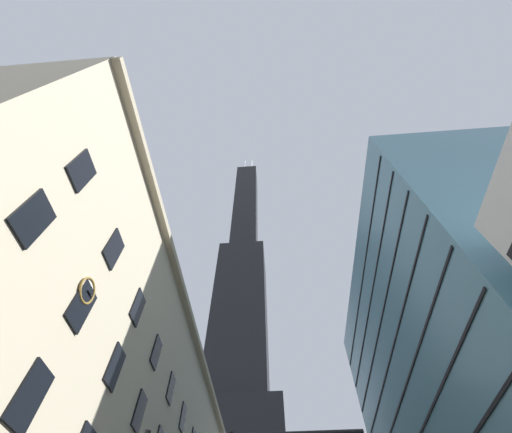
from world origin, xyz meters
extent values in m
cube|color=tan|center=(-10.75, 23.77, 24.24)|extent=(0.70, 59.55, 0.60)
cube|color=black|center=(-10.95, 3.00, 8.20)|extent=(0.14, 1.40, 2.20)
cube|color=black|center=(-10.95, -2.00, 12.40)|extent=(0.14, 1.40, 2.20)
cube|color=black|center=(-10.95, 3.00, 12.40)|extent=(0.14, 1.40, 2.20)
cube|color=black|center=(-10.95, 8.00, 12.40)|extent=(0.14, 1.40, 2.20)
cube|color=black|center=(-10.95, 13.00, 12.40)|extent=(0.14, 1.40, 2.20)
cube|color=black|center=(-10.95, -2.00, 16.60)|extent=(0.14, 1.40, 2.20)
cube|color=black|center=(-10.95, 3.00, 16.60)|extent=(0.14, 1.40, 2.20)
cube|color=black|center=(-10.95, 8.00, 16.60)|extent=(0.14, 1.40, 2.20)
cube|color=black|center=(-10.95, 13.00, 16.60)|extent=(0.14, 1.40, 2.20)
cube|color=black|center=(-10.95, 18.00, 16.60)|extent=(0.14, 1.40, 2.20)
cube|color=black|center=(-10.95, 23.00, 16.60)|extent=(0.14, 1.40, 2.20)
torus|color=olive|center=(-10.88, 2.75, 13.11)|extent=(0.12, 1.33, 1.33)
cylinder|color=silver|center=(-10.92, 2.75, 13.11)|extent=(0.05, 1.15, 1.15)
cube|color=black|center=(-10.85, 2.91, 13.10)|extent=(0.03, 0.34, 0.09)
cube|color=black|center=(-10.85, 3.00, 13.09)|extent=(0.03, 0.51, 0.09)
cube|color=black|center=(-14.98, 89.71, 81.04)|extent=(19.27, 19.27, 68.24)
cube|color=black|center=(-14.98, 89.71, 157.81)|extent=(12.39, 12.39, 85.30)
cylinder|color=silver|center=(-17.46, 89.71, 211.51)|extent=(1.20, 1.20, 22.10)
cylinder|color=silver|center=(-12.51, 89.71, 211.51)|extent=(1.20, 1.20, 22.10)
cube|color=teal|center=(19.46, 27.45, 20.47)|extent=(16.93, 41.44, 40.94)
cube|color=black|center=(10.96, 27.45, 20.00)|extent=(0.12, 40.44, 0.24)
cube|color=black|center=(10.96, 27.45, 24.00)|extent=(0.12, 40.44, 0.24)
cube|color=black|center=(10.96, 27.45, 28.00)|extent=(0.12, 40.44, 0.24)
cube|color=black|center=(10.96, 27.45, 32.00)|extent=(0.12, 40.44, 0.24)
cube|color=black|center=(10.96, 27.45, 36.00)|extent=(0.12, 40.44, 0.24)
camera|label=1|loc=(-1.84, -8.37, 1.96)|focal=22.91mm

